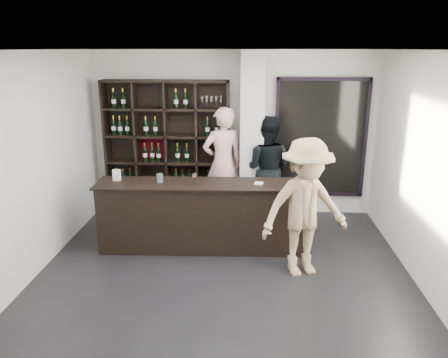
# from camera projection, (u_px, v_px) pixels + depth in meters

# --- Properties ---
(floor) EXTENTS (5.00, 5.50, 0.01)m
(floor) POSITION_uv_depth(u_px,v_px,m) (222.00, 286.00, 5.58)
(floor) COLOR black
(floor) RESTS_ON ground
(wine_shelf) EXTENTS (2.20, 0.35, 2.40)m
(wine_shelf) POSITION_uv_depth(u_px,v_px,m) (167.00, 149.00, 7.75)
(wine_shelf) COLOR black
(wine_shelf) RESTS_ON floor
(structural_column) EXTENTS (0.40, 0.40, 2.90)m
(structural_column) POSITION_uv_depth(u_px,v_px,m) (252.00, 137.00, 7.50)
(structural_column) COLOR silver
(structural_column) RESTS_ON floor
(glass_panel) EXTENTS (1.60, 0.08, 2.10)m
(glass_panel) POSITION_uv_depth(u_px,v_px,m) (320.00, 138.00, 7.65)
(glass_panel) COLOR black
(glass_panel) RESTS_ON floor
(tasting_counter) EXTENTS (3.14, 0.65, 1.03)m
(tasting_counter) POSITION_uv_depth(u_px,v_px,m) (204.00, 216.00, 6.50)
(tasting_counter) COLOR black
(tasting_counter) RESTS_ON floor
(taster_pink) EXTENTS (0.85, 0.72, 1.98)m
(taster_pink) POSITION_uv_depth(u_px,v_px,m) (223.00, 164.00, 7.59)
(taster_pink) COLOR beige
(taster_pink) RESTS_ON floor
(taster_black) EXTENTS (1.02, 0.87, 1.83)m
(taster_black) POSITION_uv_depth(u_px,v_px,m) (266.00, 168.00, 7.57)
(taster_black) COLOR black
(taster_black) RESTS_ON floor
(customer) EXTENTS (1.36, 1.05, 1.85)m
(customer) POSITION_uv_depth(u_px,v_px,m) (305.00, 208.00, 5.66)
(customer) COLOR tan
(customer) RESTS_ON floor
(wine_glass) EXTENTS (0.10, 0.10, 0.19)m
(wine_glass) POSITION_uv_depth(u_px,v_px,m) (195.00, 178.00, 6.27)
(wine_glass) COLOR white
(wine_glass) RESTS_ON tasting_counter
(spit_cup) EXTENTS (0.11, 0.11, 0.13)m
(spit_cup) POSITION_uv_depth(u_px,v_px,m) (160.00, 178.00, 6.37)
(spit_cup) COLOR #9CADBC
(spit_cup) RESTS_ON tasting_counter
(napkin_stack) EXTENTS (0.14, 0.14, 0.02)m
(napkin_stack) POSITION_uv_depth(u_px,v_px,m) (259.00, 183.00, 6.31)
(napkin_stack) COLOR white
(napkin_stack) RESTS_ON tasting_counter
(card_stand) EXTENTS (0.11, 0.06, 0.17)m
(card_stand) POSITION_uv_depth(u_px,v_px,m) (117.00, 175.00, 6.45)
(card_stand) COLOR white
(card_stand) RESTS_ON tasting_counter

